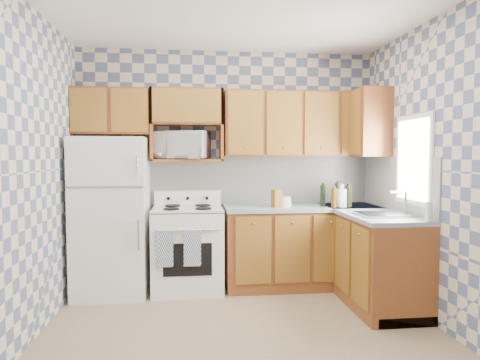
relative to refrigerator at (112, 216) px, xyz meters
name	(u,v)px	position (x,y,z in m)	size (l,w,h in m)	color
floor	(244,336)	(1.27, -1.25, -0.84)	(3.40, 3.40, 0.00)	#806F51
back_wall	(228,167)	(1.27, 0.35, 0.51)	(3.40, 0.02, 2.70)	slate
right_wall	(442,172)	(2.97, -1.25, 0.51)	(0.02, 3.20, 2.70)	slate
backsplash_back	(261,180)	(1.68, 0.34, 0.36)	(2.60, 0.01, 0.56)	white
backsplash_right	(396,184)	(2.96, -0.45, 0.36)	(0.01, 1.60, 0.56)	white
refrigerator	(112,216)	(0.00, 0.00, 0.00)	(0.75, 0.70, 1.68)	white
stove_body	(188,250)	(0.80, 0.03, -0.39)	(0.76, 0.65, 0.90)	white
cooktop	(188,209)	(0.80, 0.03, 0.07)	(0.76, 0.65, 0.03)	silver
backguard	(188,198)	(0.80, 0.30, 0.16)	(0.76, 0.08, 0.17)	white
dish_towel_left	(164,249)	(0.57, -0.32, -0.30)	(0.18, 0.03, 0.37)	navy
dish_towel_right	(192,248)	(0.85, -0.32, -0.30)	(0.18, 0.03, 0.37)	navy
base_cabinets_back	(302,247)	(2.10, 0.05, -0.40)	(1.75, 0.60, 0.88)	brown
base_cabinets_right	(368,256)	(2.67, -0.45, -0.40)	(0.60, 1.60, 0.88)	brown
countertop_back	(302,208)	(2.10, 0.05, 0.06)	(1.77, 0.63, 0.04)	slate
countertop_right	(368,213)	(2.67, -0.45, 0.06)	(0.63, 1.60, 0.04)	slate
upper_cabinets_back	(300,124)	(2.10, 0.19, 1.01)	(1.75, 0.33, 0.74)	brown
upper_cabinets_fridge	(112,112)	(-0.02, 0.19, 1.13)	(0.82, 0.33, 0.50)	brown
upper_cabinets_right	(365,124)	(2.81, 0.00, 1.01)	(0.33, 0.70, 0.74)	brown
microwave_shelf	(187,160)	(0.80, 0.19, 0.60)	(0.80, 0.33, 0.03)	brown
microwave	(183,145)	(0.75, 0.19, 0.77)	(0.56, 0.38, 0.31)	white
sink	(384,215)	(2.67, -0.80, 0.09)	(0.48, 0.40, 0.03)	#B7B7BC
window	(413,160)	(2.96, -0.80, 0.61)	(0.02, 0.66, 0.86)	white
bottle_0	(338,195)	(2.47, -0.09, 0.21)	(0.06, 0.06, 0.26)	black
bottle_1	(348,196)	(2.57, -0.15, 0.20)	(0.06, 0.06, 0.25)	black
bottle_2	(349,196)	(2.62, -0.05, 0.19)	(0.06, 0.06, 0.23)	#583709
bottle_3	(334,198)	(2.40, -0.17, 0.19)	(0.06, 0.06, 0.21)	#583709
bottle_4	(323,196)	(2.32, -0.03, 0.20)	(0.06, 0.06, 0.24)	black
knife_block	(277,198)	(1.78, -0.07, 0.18)	(0.09, 0.09, 0.20)	brown
electric_kettle	(342,198)	(2.51, -0.09, 0.18)	(0.16, 0.16, 0.20)	white
food_containers	(284,202)	(1.88, 0.01, 0.14)	(0.17, 0.17, 0.11)	silver
soap_bottle	(429,212)	(2.89, -1.20, 0.17)	(0.06, 0.06, 0.17)	silver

